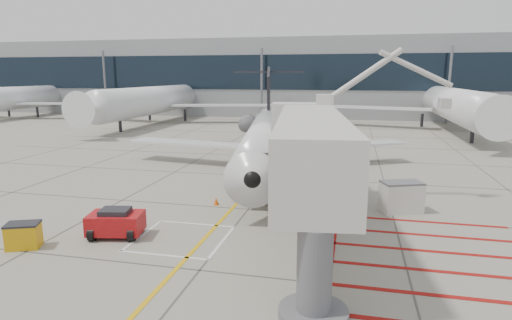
% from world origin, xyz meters
% --- Properties ---
extents(ground_plane, '(260.00, 260.00, 0.00)m').
position_xyz_m(ground_plane, '(0.00, 0.00, 0.00)').
color(ground_plane, gray).
rests_on(ground_plane, ground).
extents(regional_jet, '(29.64, 34.95, 8.20)m').
position_xyz_m(regional_jet, '(-0.94, 12.24, 4.10)').
color(regional_jet, silver).
rests_on(regional_jet, ground_plane).
extents(jet_bridge, '(11.52, 20.30, 7.72)m').
position_xyz_m(jet_bridge, '(3.86, 0.20, 3.86)').
color(jet_bridge, silver).
rests_on(jet_bridge, ground_plane).
extents(pushback_tug, '(2.73, 2.00, 1.45)m').
position_xyz_m(pushback_tug, '(-5.13, -1.45, 0.72)').
color(pushback_tug, '#AD1013').
rests_on(pushback_tug, ground_plane).
extents(spill_bin, '(1.58, 1.34, 1.16)m').
position_xyz_m(spill_bin, '(-8.40, -3.61, 0.58)').
color(spill_bin, '#D1980B').
rests_on(spill_bin, ground_plane).
extents(baggage_cart, '(2.38, 1.91, 1.31)m').
position_xyz_m(baggage_cart, '(0.10, 6.47, 0.65)').
color(baggage_cart, '#5B5B60').
rests_on(baggage_cart, ground_plane).
extents(ground_power_unit, '(2.50, 1.99, 1.73)m').
position_xyz_m(ground_power_unit, '(8.46, 5.51, 0.86)').
color(ground_power_unit, silver).
rests_on(ground_power_unit, ground_plane).
extents(cone_nose, '(0.32, 0.32, 0.44)m').
position_xyz_m(cone_nose, '(-2.07, 4.44, 0.22)').
color(cone_nose, '#DF560B').
rests_on(cone_nose, ground_plane).
extents(cone_side, '(0.34, 0.34, 0.47)m').
position_xyz_m(cone_side, '(0.56, 5.02, 0.24)').
color(cone_side, '#FF4B0D').
rests_on(cone_side, ground_plane).
extents(terminal_building, '(180.00, 28.00, 14.00)m').
position_xyz_m(terminal_building, '(10.00, 70.00, 7.00)').
color(terminal_building, gray).
rests_on(terminal_building, ground_plane).
extents(terminal_glass_band, '(180.00, 0.10, 6.00)m').
position_xyz_m(terminal_glass_band, '(10.00, 55.95, 8.00)').
color(terminal_glass_band, black).
rests_on(terminal_glass_band, ground_plane).
extents(bg_aircraft_a, '(36.77, 40.86, 12.26)m').
position_xyz_m(bg_aircraft_a, '(-53.39, 46.00, 6.13)').
color(bg_aircraft_a, silver).
rests_on(bg_aircraft_a, ground_plane).
extents(bg_aircraft_b, '(38.64, 42.94, 12.88)m').
position_xyz_m(bg_aircraft_b, '(-25.03, 46.00, 6.44)').
color(bg_aircraft_b, silver).
rests_on(bg_aircraft_b, ground_plane).
extents(bg_aircraft_c, '(38.80, 43.11, 12.93)m').
position_xyz_m(bg_aircraft_c, '(18.75, 46.00, 6.47)').
color(bg_aircraft_c, silver).
rests_on(bg_aircraft_c, ground_plane).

